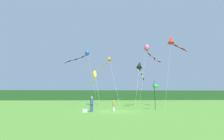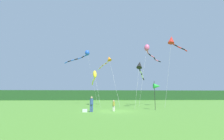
# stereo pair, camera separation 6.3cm
# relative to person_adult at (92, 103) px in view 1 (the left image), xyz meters

# --- Properties ---
(ground_plane) EXTENTS (120.00, 120.00, 0.00)m
(ground_plane) POSITION_rel_person_adult_xyz_m (2.79, 0.72, -0.96)
(ground_plane) COLOR #4C842D
(distant_treeline) EXTENTS (108.00, 2.45, 3.85)m
(distant_treeline) POSITION_rel_person_adult_xyz_m (2.79, 45.72, 0.96)
(distant_treeline) COLOR #234C23
(distant_treeline) RESTS_ON ground
(person_adult) EXTENTS (0.38, 0.38, 1.72)m
(person_adult) POSITION_rel_person_adult_xyz_m (0.00, 0.00, 0.00)
(person_adult) COLOR #334C8C
(person_adult) RESTS_ON ground
(person_child) EXTENTS (0.28, 0.28, 1.29)m
(person_child) POSITION_rel_person_adult_xyz_m (2.60, 0.64, -0.24)
(person_child) COLOR silver
(person_child) RESTS_ON ground
(cooler_box) EXTENTS (0.51, 0.39, 0.33)m
(cooler_box) POSITION_rel_person_adult_xyz_m (-0.71, -0.17, -0.80)
(cooler_box) COLOR silver
(cooler_box) RESTS_ON ground
(banner_flag_pole) EXTENTS (0.90, 0.70, 3.76)m
(banner_flag_pole) POSITION_rel_person_adult_xyz_m (8.46, 2.08, 2.08)
(banner_flag_pole) COLOR black
(banner_flag_pole) RESTS_ON ground
(kite_blue) EXTENTS (7.79, 4.43, 11.53)m
(kite_blue) POSITION_rel_person_adult_xyz_m (-2.48, 15.08, 9.69)
(kite_blue) COLOR #B2B2B2
(kite_blue) RESTS_ON ground
(kite_black) EXTENTS (3.68, 8.14, 7.56)m
(kite_black) POSITION_rel_person_adult_xyz_m (7.45, 6.97, 5.62)
(kite_black) COLOR #B2B2B2
(kite_black) RESTS_ON ground
(kite_yellow) EXTENTS (2.06, 9.37, 6.79)m
(kite_yellow) POSITION_rel_person_adult_xyz_m (-0.26, 12.37, 4.71)
(kite_yellow) COLOR #B2B2B2
(kite_yellow) RESTS_ON ground
(kite_rainbow) EXTENTS (6.65, 7.36, 11.40)m
(kite_rainbow) POSITION_rel_person_adult_xyz_m (9.84, 9.92, 9.45)
(kite_rainbow) COLOR #B2B2B2
(kite_rainbow) RESTS_ON ground
(kite_orange) EXTENTS (3.94, 9.00, 9.59)m
(kite_orange) POSITION_rel_person_adult_xyz_m (2.30, 12.31, 7.79)
(kite_orange) COLOR #B2B2B2
(kite_orange) RESTS_ON ground
(kite_red) EXTENTS (6.58, 4.34, 12.19)m
(kite_red) POSITION_rel_person_adult_xyz_m (13.36, 7.20, 10.33)
(kite_red) COLOR #B2B2B2
(kite_red) RESTS_ON ground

